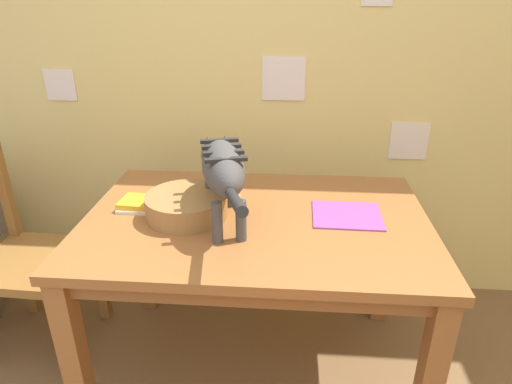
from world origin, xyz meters
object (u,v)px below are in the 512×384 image
Objects in this scene: wooden_chair_near at (22,257)px; dining_table at (256,238)px; coffee_mug at (219,176)px; saucer_bowl at (218,191)px; wicker_basket at (187,205)px; magazine at (347,215)px; book_stack at (141,204)px; cat at (222,168)px.

dining_table is at bearing 87.11° from wooden_chair_near.
coffee_mug is 0.14× the size of wooden_chair_near.
wicker_basket is (-0.09, -0.18, 0.02)m from saucer_bowl.
wooden_chair_near is (-0.75, 0.10, -0.32)m from wicker_basket.
saucer_bowl reaches higher than magazine.
saucer_bowl is at bearing 64.26° from wicker_basket.
saucer_bowl is 0.51m from magazine.
magazine is at bearing 89.84° from wooden_chair_near.
cat is at bearing -10.40° from book_stack.
wicker_basket reaches higher than dining_table.
coffee_mug is (-0.05, 0.19, -0.11)m from cat.
wooden_chair_near is (-0.84, -0.08, -0.36)m from coffee_mug.
magazine is 0.59m from wicker_basket.
magazine is (0.45, 0.05, -0.19)m from cat.
magazine is at bearing -0.51° from book_stack.
dining_table is 7.68× the size of book_stack.
wicker_basket is (-0.14, 0.01, -0.15)m from cat.
wicker_basket is at bearing -177.94° from dining_table.
wicker_basket is at bearing -116.69° from coffee_mug.
wicker_basket is at bearing -115.74° from saucer_bowl.
magazine is 0.84× the size of wicker_basket.
coffee_mug is 0.42× the size of wicker_basket.
dining_table is 1.35× the size of wooden_chair_near.
wooden_chair_near reaches higher than saucer_bowl.
saucer_bowl is 0.20m from wicker_basket.
cat reaches higher than magazine.
cat reaches higher than wooden_chair_near.
book_stack is at bearing 87.34° from wooden_chair_near.
cat reaches higher than saucer_bowl.
cat is 5.55× the size of coffee_mug.
wooden_chair_near is at bearing 158.25° from cat.
wooden_chair_near reaches higher than wicker_basket.
magazine is (0.49, -0.14, -0.08)m from coffee_mug.
magazine is 1.53× the size of book_stack.
coffee_mug is at bearing 63.31° from wicker_basket.
saucer_bowl reaches higher than dining_table.
dining_table is 4.20× the size of wicker_basket.
coffee_mug reaches higher than book_stack.
cat is at bearing 85.30° from wooden_chair_near.
saucer_bowl is 0.72× the size of magazine.
wooden_chair_near is (-1.34, 0.05, -0.28)m from magazine.
cat is 0.49m from magazine.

